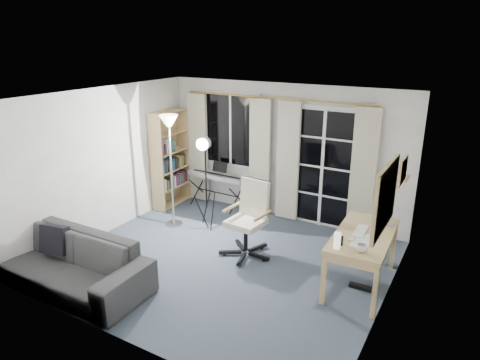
% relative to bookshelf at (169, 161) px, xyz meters
% --- Properties ---
extents(floor, '(4.50, 4.00, 0.02)m').
position_rel_bookshelf_xyz_m(floor, '(2.12, -1.41, -0.89)').
color(floor, '#394653').
rests_on(floor, ground).
extents(window, '(1.20, 0.08, 1.40)m').
position_rel_bookshelf_xyz_m(window, '(1.07, 0.56, 0.62)').
color(window, white).
rests_on(window, floor).
extents(french_door, '(1.32, 0.09, 2.11)m').
position_rel_bookshelf_xyz_m(french_door, '(2.87, 0.56, 0.15)').
color(french_door, white).
rests_on(french_door, floor).
extents(curtains, '(3.60, 0.07, 2.13)m').
position_rel_bookshelf_xyz_m(curtains, '(1.98, 0.47, 0.22)').
color(curtains, gold).
rests_on(curtains, floor).
extents(bookshelf, '(0.33, 0.87, 1.84)m').
position_rel_bookshelf_xyz_m(bookshelf, '(0.00, 0.00, 0.00)').
color(bookshelf, '#A38756').
rests_on(bookshelf, floor).
extents(torchiere_lamp, '(0.40, 0.40, 1.93)m').
position_rel_bookshelf_xyz_m(torchiere_lamp, '(0.67, -0.74, 0.68)').
color(torchiere_lamp, '#B2B2B7').
rests_on(torchiere_lamp, floor).
extents(keyboard_piano, '(1.17, 0.59, 0.84)m').
position_rel_bookshelf_xyz_m(keyboard_piano, '(0.92, 0.29, -0.24)').
color(keyboard_piano, black).
rests_on(keyboard_piano, floor).
extents(studio_light, '(0.34, 0.34, 1.64)m').
position_rel_bookshelf_xyz_m(studio_light, '(1.24, -0.58, 0.44)').
color(studio_light, black).
rests_on(studio_light, floor).
extents(office_chair, '(0.77, 0.79, 1.14)m').
position_rel_bookshelf_xyz_m(office_chair, '(2.31, -0.94, -0.21)').
color(office_chair, black).
rests_on(office_chair, floor).
extents(desk, '(0.75, 1.41, 0.74)m').
position_rel_bookshelf_xyz_m(desk, '(4.00, -1.02, -0.23)').
color(desk, tan).
rests_on(desk, floor).
extents(monitor, '(0.18, 0.53, 0.46)m').
position_rel_bookshelf_xyz_m(monitor, '(4.20, -0.57, 0.14)').
color(monitor, silver).
rests_on(monitor, desk).
extents(desk_clutter, '(0.42, 0.85, 0.94)m').
position_rel_bookshelf_xyz_m(desk_clutter, '(3.94, -1.25, -0.30)').
color(desk_clutter, white).
rests_on(desk_clutter, desk).
extents(mug, '(0.12, 0.10, 0.12)m').
position_rel_bookshelf_xyz_m(mug, '(4.10, -1.52, -0.08)').
color(mug, silver).
rests_on(mug, desk).
extents(wall_mirror, '(0.04, 0.94, 0.74)m').
position_rel_bookshelf_xyz_m(wall_mirror, '(4.34, -1.76, 0.67)').
color(wall_mirror, '#A38756').
rests_on(wall_mirror, floor).
extents(framed_print, '(0.03, 0.42, 0.32)m').
position_rel_bookshelf_xyz_m(framed_print, '(4.35, -0.86, 0.72)').
color(framed_print, '#A38756').
rests_on(framed_print, floor).
extents(wall_shelf, '(0.16, 0.30, 0.18)m').
position_rel_bookshelf_xyz_m(wall_shelf, '(4.28, -0.36, 0.53)').
color(wall_shelf, '#A38756').
rests_on(wall_shelf, floor).
extents(sofa, '(2.33, 0.71, 0.91)m').
position_rel_bookshelf_xyz_m(sofa, '(0.66, -2.96, -0.42)').
color(sofa, '#303133').
rests_on(sofa, floor).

